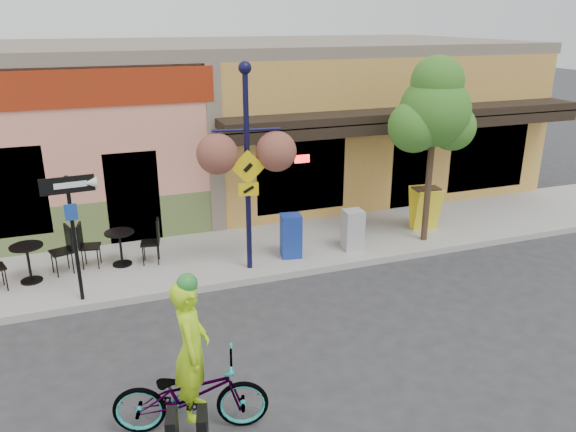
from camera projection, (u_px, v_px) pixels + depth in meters
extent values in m
plane|color=#2D2D30|center=(307.00, 287.00, 11.39)|extent=(90.00, 90.00, 0.00)
cube|color=#9E9B93|center=(275.00, 248.00, 13.14)|extent=(24.00, 3.00, 0.15)
cube|color=#A8A59E|center=(298.00, 273.00, 11.86)|extent=(24.00, 0.12, 0.15)
imported|color=maroon|center=(191.00, 394.00, 7.32)|extent=(2.15, 1.19, 1.07)
imported|color=#B3EC18|center=(193.00, 366.00, 7.20)|extent=(0.61, 0.78, 1.90)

